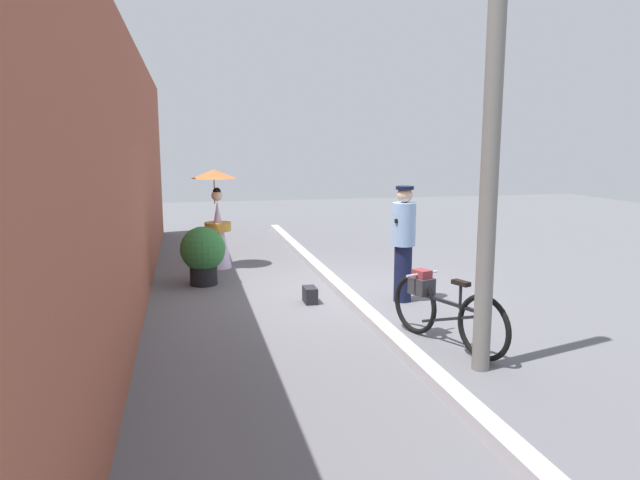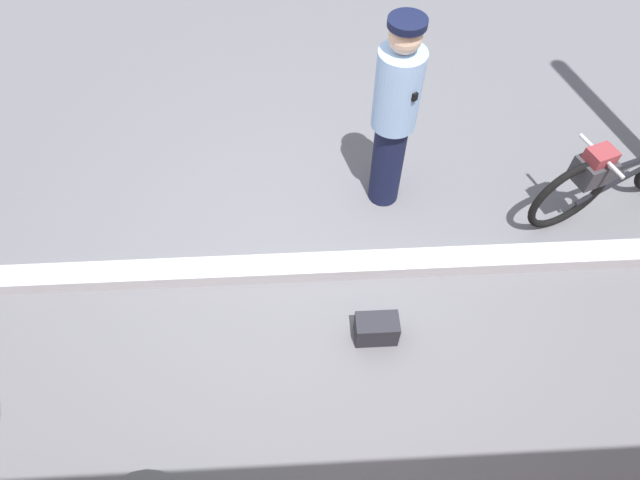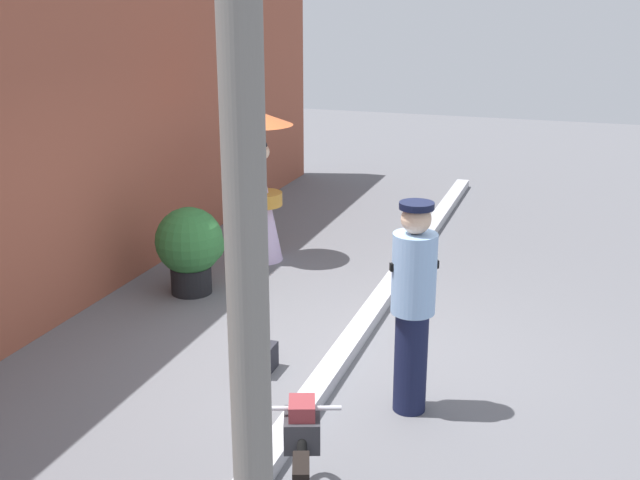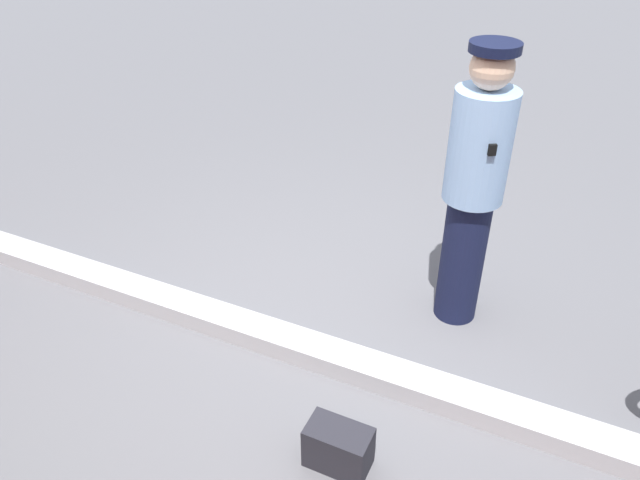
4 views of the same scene
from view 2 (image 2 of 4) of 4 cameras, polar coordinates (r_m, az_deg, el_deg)
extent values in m
plane|color=slate|center=(4.33, -0.69, -3.27)|extent=(30.00, 30.00, 0.00)
cube|color=#B2B2B7|center=(4.28, -0.70, -2.84)|extent=(14.00, 0.20, 0.12)
torus|color=black|center=(4.75, 24.78, 4.30)|extent=(0.71, 0.30, 0.73)
cube|color=black|center=(5.01, 30.06, 7.06)|extent=(0.87, 0.34, 0.04)
cube|color=black|center=(5.14, 29.14, 5.57)|extent=(0.76, 0.30, 0.29)
cylinder|color=silver|center=(4.55, 27.56, 7.90)|extent=(0.19, 0.46, 0.03)
cube|color=#333338|center=(4.65, 26.86, 6.64)|extent=(0.32, 0.29, 0.20)
cube|color=maroon|center=(4.57, 27.46, 7.72)|extent=(0.24, 0.22, 0.14)
cylinder|color=#141938|center=(4.52, 7.12, 8.16)|extent=(0.26, 0.26, 0.84)
cylinder|color=#8CB2E0|center=(4.03, 8.21, 15.40)|extent=(0.34, 0.34, 0.63)
sphere|color=#D8B293|center=(3.78, 9.02, 20.44)|extent=(0.23, 0.23, 0.23)
cylinder|color=black|center=(3.72, 9.23, 21.74)|extent=(0.26, 0.26, 0.05)
cube|color=black|center=(3.99, 8.32, 16.10)|extent=(0.23, 0.35, 0.06)
cube|color=#26262D|center=(3.97, 5.98, -9.32)|extent=(0.31, 0.18, 0.24)
cube|color=black|center=(3.94, 5.97, -8.24)|extent=(0.26, 0.06, 0.09)
camera|label=1|loc=(8.68, 81.14, -2.80)|focal=32.59mm
camera|label=3|loc=(7.42, 62.97, 26.88)|focal=43.35mm
camera|label=4|loc=(1.67, 51.40, -21.75)|focal=33.97mm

